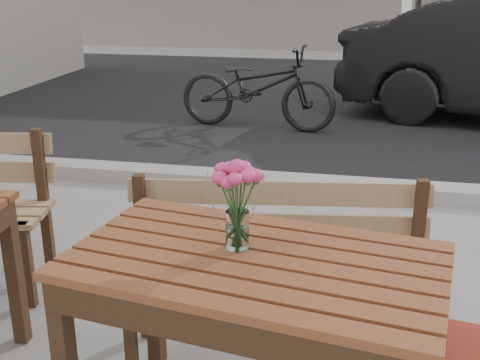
{
  "coord_description": "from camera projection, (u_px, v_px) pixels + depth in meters",
  "views": [
    {
      "loc": [
        0.2,
        -1.78,
        1.76
      ],
      "look_at": [
        -0.2,
        0.21,
        1.05
      ],
      "focal_mm": 45.0,
      "sensor_mm": 36.0,
      "label": 1
    }
  ],
  "objects": [
    {
      "name": "street",
      "position": [
        339.0,
        129.0,
        6.95
      ],
      "size": [
        30.0,
        8.12,
        0.12
      ],
      "color": "black",
      "rests_on": "ground"
    },
    {
      "name": "bicycle",
      "position": [
        257.0,
        87.0,
        6.96
      ],
      "size": [
        1.91,
        0.86,
        0.97
      ],
      "primitive_type": "imported",
      "rotation": [
        0.0,
        0.0,
        1.45
      ],
      "color": "black",
      "rests_on": "ground"
    },
    {
      "name": "main_bench",
      "position": [
        278.0,
        250.0,
        2.79
      ],
      "size": [
        1.47,
        0.62,
        0.89
      ],
      "rotation": [
        0.0,
        0.0,
        0.14
      ],
      "color": "#855E45",
      "rests_on": "ground"
    },
    {
      "name": "main_table",
      "position": [
        255.0,
        290.0,
        2.16
      ],
      "size": [
        1.42,
        0.97,
        0.81
      ],
      "rotation": [
        0.0,
        0.0,
        -0.17
      ],
      "color": "brown",
      "rests_on": "ground"
    },
    {
      "name": "main_vase",
      "position": [
        237.0,
        194.0,
        2.12
      ],
      "size": [
        0.18,
        0.18,
        0.33
      ],
      "color": "white",
      "rests_on": "main_table"
    }
  ]
}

